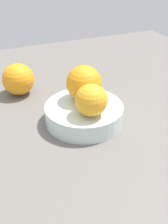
% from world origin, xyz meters
% --- Properties ---
extents(ground_plane, '(1.10, 1.10, 0.02)m').
position_xyz_m(ground_plane, '(0.00, 0.00, -0.01)').
color(ground_plane, '#66605B').
extents(fruit_bowl, '(0.17, 0.17, 0.04)m').
position_xyz_m(fruit_bowl, '(0.00, 0.00, 0.02)').
color(fruit_bowl, silver).
rests_on(fruit_bowl, ground_plane).
extents(orange_in_bowl_0, '(0.08, 0.08, 0.08)m').
position_xyz_m(orange_in_bowl_0, '(-0.03, 0.01, 0.08)').
color(orange_in_bowl_0, orange).
rests_on(orange_in_bowl_0, fruit_bowl).
extents(orange_in_bowl_1, '(0.07, 0.07, 0.07)m').
position_xyz_m(orange_in_bowl_1, '(0.04, 0.00, 0.07)').
color(orange_in_bowl_1, '#F9A823').
rests_on(orange_in_bowl_1, fruit_bowl).
extents(orange_loose_0, '(0.08, 0.08, 0.08)m').
position_xyz_m(orange_loose_0, '(-0.19, -0.11, 0.04)').
color(orange_loose_0, orange).
rests_on(orange_loose_0, ground_plane).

